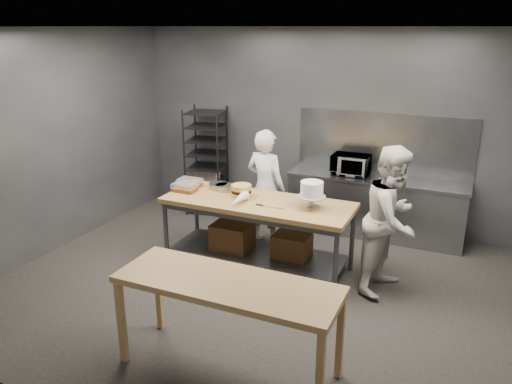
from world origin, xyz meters
TOP-DOWN VIEW (x-y plane):
  - ground at (0.00, 0.00)m, footprint 6.00×6.00m
  - back_wall at (0.00, 2.50)m, footprint 6.00×0.04m
  - work_table at (-0.16, 0.49)m, footprint 2.40×0.90m
  - near_counter at (0.43, -1.49)m, footprint 2.00×0.70m
  - back_counter at (1.00, 2.18)m, footprint 2.60×0.60m
  - splashback_panel at (1.00, 2.48)m, footprint 2.60×0.02m
  - speed_rack at (-1.81, 2.10)m, footprint 0.73×0.76m
  - chef_behind at (-0.38, 1.26)m, footprint 0.67×0.51m
  - chef_right at (1.48, 0.62)m, footprint 0.86×1.00m
  - microwave at (0.60, 2.18)m, footprint 0.54×0.37m
  - frosted_cake_stand at (0.54, 0.50)m, footprint 0.34×0.34m
  - layer_cake at (-0.41, 0.54)m, footprint 0.26×0.26m
  - cake_pans at (-0.79, 0.71)m, footprint 0.36×0.27m
  - piping_bag at (-0.32, 0.28)m, footprint 0.12×0.38m
  - offset_spatula at (0.02, 0.34)m, footprint 0.36×0.02m
  - pastry_clamshells at (-1.22, 0.54)m, footprint 0.36×0.42m

SIDE VIEW (x-z plane):
  - ground at x=0.00m, z-range 0.00..0.00m
  - back_counter at x=1.00m, z-range 0.00..0.90m
  - work_table at x=-0.16m, z-range 0.11..1.03m
  - near_counter at x=0.43m, z-range 0.36..1.26m
  - chef_behind at x=-0.38m, z-range 0.00..1.67m
  - speed_rack at x=-1.81m, z-range -0.02..1.73m
  - chef_right at x=1.48m, z-range 0.00..1.76m
  - offset_spatula at x=0.02m, z-range 0.92..0.93m
  - cake_pans at x=-0.79m, z-range 0.92..1.00m
  - pastry_clamshells at x=-1.22m, z-range 0.92..1.03m
  - piping_bag at x=-0.32m, z-range 0.92..1.04m
  - layer_cake at x=-0.41m, z-range 0.92..1.08m
  - microwave at x=0.60m, z-range 0.90..1.20m
  - frosted_cake_stand at x=0.54m, z-range 0.97..1.31m
  - splashback_panel at x=1.00m, z-range 0.90..1.80m
  - back_wall at x=0.00m, z-range 0.00..3.00m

